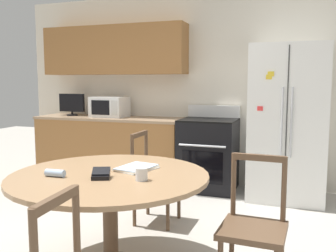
{
  "coord_description": "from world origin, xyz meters",
  "views": [
    {
      "loc": [
        1.39,
        -2.41,
        1.4
      ],
      "look_at": [
        0.13,
        1.15,
        0.95
      ],
      "focal_mm": 40.0,
      "sensor_mm": 36.0,
      "label": 1
    }
  ],
  "objects_px": {
    "refrigerator": "(288,123)",
    "microwave": "(110,107)",
    "wallet": "(101,175)",
    "countertop_tv": "(72,104)",
    "dining_chair_right": "(254,228)",
    "oven_range": "(208,154)",
    "dining_chair_far": "(154,179)",
    "candle_glass": "(142,175)"
  },
  "relations": [
    {
      "from": "countertop_tv",
      "to": "candle_glass",
      "type": "height_order",
      "value": "countertop_tv"
    },
    {
      "from": "dining_chair_far",
      "to": "dining_chair_right",
      "type": "bearing_deg",
      "value": 48.88
    },
    {
      "from": "microwave",
      "to": "countertop_tv",
      "type": "height_order",
      "value": "countertop_tv"
    },
    {
      "from": "oven_range",
      "to": "dining_chair_right",
      "type": "distance_m",
      "value": 2.39
    },
    {
      "from": "refrigerator",
      "to": "microwave",
      "type": "relative_size",
      "value": 3.81
    },
    {
      "from": "oven_range",
      "to": "dining_chair_right",
      "type": "height_order",
      "value": "oven_range"
    },
    {
      "from": "wallet",
      "to": "countertop_tv",
      "type": "bearing_deg",
      "value": 127.15
    },
    {
      "from": "refrigerator",
      "to": "dining_chair_right",
      "type": "distance_m",
      "value": 2.24
    },
    {
      "from": "oven_range",
      "to": "countertop_tv",
      "type": "bearing_deg",
      "value": 179.1
    },
    {
      "from": "oven_range",
      "to": "candle_glass",
      "type": "height_order",
      "value": "oven_range"
    },
    {
      "from": "oven_range",
      "to": "dining_chair_right",
      "type": "relative_size",
      "value": 1.2
    },
    {
      "from": "microwave",
      "to": "wallet",
      "type": "height_order",
      "value": "microwave"
    },
    {
      "from": "wallet",
      "to": "dining_chair_far",
      "type": "bearing_deg",
      "value": 93.02
    },
    {
      "from": "refrigerator",
      "to": "microwave",
      "type": "distance_m",
      "value": 2.43
    },
    {
      "from": "microwave",
      "to": "dining_chair_right",
      "type": "relative_size",
      "value": 0.53
    },
    {
      "from": "oven_range",
      "to": "candle_glass",
      "type": "bearing_deg",
      "value": -87.52
    },
    {
      "from": "refrigerator",
      "to": "wallet",
      "type": "relative_size",
      "value": 11.19
    },
    {
      "from": "oven_range",
      "to": "wallet",
      "type": "height_order",
      "value": "oven_range"
    },
    {
      "from": "microwave",
      "to": "dining_chair_right",
      "type": "bearing_deg",
      "value": -45.03
    },
    {
      "from": "microwave",
      "to": "wallet",
      "type": "distance_m",
      "value": 2.83
    },
    {
      "from": "countertop_tv",
      "to": "dining_chair_far",
      "type": "distance_m",
      "value": 2.36
    },
    {
      "from": "refrigerator",
      "to": "oven_range",
      "type": "relative_size",
      "value": 1.69
    },
    {
      "from": "candle_glass",
      "to": "wallet",
      "type": "distance_m",
      "value": 0.29
    },
    {
      "from": "refrigerator",
      "to": "countertop_tv",
      "type": "relative_size",
      "value": 4.56
    },
    {
      "from": "dining_chair_right",
      "to": "wallet",
      "type": "relative_size",
      "value": 5.53
    },
    {
      "from": "oven_range",
      "to": "countertop_tv",
      "type": "xyz_separation_m",
      "value": [
        -2.07,
        0.03,
        0.61
      ]
    },
    {
      "from": "countertop_tv",
      "to": "oven_range",
      "type": "bearing_deg",
      "value": -0.9
    },
    {
      "from": "countertop_tv",
      "to": "candle_glass",
      "type": "relative_size",
      "value": 4.67
    },
    {
      "from": "microwave",
      "to": "candle_glass",
      "type": "relative_size",
      "value": 5.59
    },
    {
      "from": "microwave",
      "to": "dining_chair_far",
      "type": "relative_size",
      "value": 0.53
    },
    {
      "from": "oven_range",
      "to": "microwave",
      "type": "bearing_deg",
      "value": 177.93
    },
    {
      "from": "refrigerator",
      "to": "microwave",
      "type": "bearing_deg",
      "value": 177.43
    },
    {
      "from": "dining_chair_right",
      "to": "wallet",
      "type": "xyz_separation_m",
      "value": [
        -1.02,
        -0.22,
        0.33
      ]
    },
    {
      "from": "refrigerator",
      "to": "dining_chair_right",
      "type": "height_order",
      "value": "refrigerator"
    },
    {
      "from": "oven_range",
      "to": "dining_chair_far",
      "type": "relative_size",
      "value": 1.2
    },
    {
      "from": "microwave",
      "to": "oven_range",
      "type": "bearing_deg",
      "value": -2.07
    },
    {
      "from": "candle_glass",
      "to": "dining_chair_far",
      "type": "bearing_deg",
      "value": 107.3
    },
    {
      "from": "countertop_tv",
      "to": "candle_glass",
      "type": "xyz_separation_m",
      "value": [
        2.17,
        -2.45,
        -0.3
      ]
    },
    {
      "from": "refrigerator",
      "to": "countertop_tv",
      "type": "xyz_separation_m",
      "value": [
        -3.03,
        0.09,
        0.16
      ]
    },
    {
      "from": "microwave",
      "to": "wallet",
      "type": "xyz_separation_m",
      "value": [
        1.28,
        -2.51,
        -0.28
      ]
    },
    {
      "from": "dining_chair_right",
      "to": "candle_glass",
      "type": "height_order",
      "value": "dining_chair_right"
    },
    {
      "from": "dining_chair_right",
      "to": "candle_glass",
      "type": "xyz_separation_m",
      "value": [
        -0.73,
        -0.17,
        0.34
      ]
    }
  ]
}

